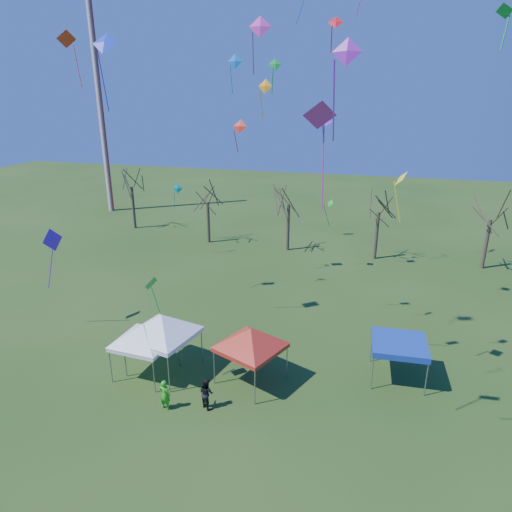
{
  "coord_description": "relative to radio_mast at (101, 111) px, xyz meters",
  "views": [
    {
      "loc": [
        5.75,
        -17.77,
        14.81
      ],
      "look_at": [
        0.16,
        3.0,
        7.03
      ],
      "focal_mm": 32.0,
      "sensor_mm": 36.0,
      "label": 1
    }
  ],
  "objects": [
    {
      "name": "tree_3",
      "position": [
        34.03,
        -9.96,
        -6.42
      ],
      "size": [
        3.59,
        3.59,
        7.91
      ],
      "color": "#3D2D21",
      "rests_on": "ground"
    },
    {
      "name": "kite_27",
      "position": [
        28.46,
        -31.5,
        4.8
      ],
      "size": [
        0.99,
        0.65,
        2.32
      ],
      "rotation": [
        0.0,
        0.0,
        0.2
      ],
      "color": "#ED34B1",
      "rests_on": "ground"
    },
    {
      "name": "kite_13",
      "position": [
        16.22,
        -14.14,
        -6.0
      ],
      "size": [
        0.93,
        0.74,
        2.41
      ],
      "rotation": [
        0.0,
        0.0,
        0.43
      ],
      "color": "#0BB3A0",
      "rests_on": "ground"
    },
    {
      "name": "kite_22",
      "position": [
        29.99,
        -14.02,
        -6.62
      ],
      "size": [
        0.95,
        0.95,
        2.47
      ],
      "rotation": [
        0.0,
        0.0,
        5.51
      ],
      "color": "green",
      "rests_on": "ground"
    },
    {
      "name": "kite_11",
      "position": [
        23.2,
        -17.43,
        -0.21
      ],
      "size": [
        1.22,
        0.75,
        2.53
      ],
      "rotation": [
        0.0,
        0.0,
        6.14
      ],
      "color": "red",
      "rests_on": "ground"
    },
    {
      "name": "radio_mast",
      "position": [
        0.0,
        0.0,
        0.0
      ],
      "size": [
        0.7,
        0.7,
        25.0
      ],
      "primitive_type": "cylinder",
      "color": "silver",
      "rests_on": "ground"
    },
    {
      "name": "kite_25",
      "position": [
        31.45,
        -30.54,
        4.99
      ],
      "size": [
        0.69,
        0.51,
        1.43
      ],
      "rotation": [
        0.0,
        0.0,
        0.1
      ],
      "color": "red",
      "rests_on": "ground"
    },
    {
      "name": "kite_9",
      "position": [
        37.52,
        -32.19,
        4.92
      ],
      "size": [
        0.74,
        0.68,
        1.56
      ],
      "rotation": [
        0.0,
        0.0,
        2.56
      ],
      "color": "#169330",
      "rests_on": "ground"
    },
    {
      "name": "kite_19",
      "position": [
        29.53,
        -14.99,
        0.09
      ],
      "size": [
        0.99,
        0.8,
        2.3
      ],
      "rotation": [
        0.0,
        0.0,
        5.99
      ],
      "color": "#6A1AB9",
      "rests_on": "ground"
    },
    {
      "name": "tree_1",
      "position": [
        17.23,
        -9.35,
        -6.71
      ],
      "size": [
        3.42,
        3.42,
        7.54
      ],
      "color": "#3D2D21",
      "rests_on": "ground"
    },
    {
      "name": "tent_blue",
      "position": [
        35.62,
        -29.22,
        -10.43
      ],
      "size": [
        2.99,
        2.99,
        2.25
      ],
      "rotation": [
        0.0,
        0.0,
        0.05
      ],
      "color": "gray",
      "rests_on": "ground"
    },
    {
      "name": "kite_14",
      "position": [
        14.26,
        -28.69,
        -6.53
      ],
      "size": [
        1.04,
        1.53,
        3.95
      ],
      "rotation": [
        0.0,
        0.0,
        1.34
      ],
      "color": "#6B1CC4",
      "rests_on": "ground"
    },
    {
      "name": "kite_2",
      "position": [
        20.46,
        -9.69,
        4.81
      ],
      "size": [
        1.37,
        0.72,
        3.4
      ],
      "rotation": [
        0.0,
        0.0,
        0.08
      ],
      "color": "blue",
      "rests_on": "ground"
    },
    {
      "name": "tree_0",
      "position": [
        7.15,
        -6.62,
        -6.01
      ],
      "size": [
        3.83,
        3.83,
        8.44
      ],
      "color": "#3D2D21",
      "rests_on": "ground"
    },
    {
      "name": "kite_17",
      "position": [
        34.74,
        -29.45,
        -1.57
      ],
      "size": [
        0.68,
        0.92,
        2.56
      ],
      "rotation": [
        0.0,
        0.0,
        4.85
      ],
      "color": "#F0FF1A",
      "rests_on": "ground"
    },
    {
      "name": "kite_1",
      "position": [
        23.45,
        -33.32,
        -6.53
      ],
      "size": [
        0.74,
        1.03,
        2.11
      ],
      "rotation": [
        0.0,
        0.0,
        4.49
      ],
      "color": "green",
      "rests_on": "ground"
    },
    {
      "name": "kite_18",
      "position": [
        28.12,
        -27.11,
        3.56
      ],
      "size": [
        0.76,
        0.58,
        1.77
      ],
      "rotation": [
        0.0,
        0.0,
        0.42
      ],
      "color": "green",
      "rests_on": "ground"
    },
    {
      "name": "tent_white_mid",
      "position": [
        23.09,
        -31.83,
        -9.27
      ],
      "size": [
        4.42,
        4.42,
        4.0
      ],
      "rotation": [
        0.0,
        0.0,
        -0.23
      ],
      "color": "gray",
      "rests_on": "ground"
    },
    {
      "name": "kite_5",
      "position": [
        31.61,
        -35.43,
        1.51
      ],
      "size": [
        1.37,
        1.09,
        3.85
      ],
      "rotation": [
        0.0,
        0.0,
        3.47
      ],
      "color": "#CA2D91",
      "rests_on": "ground"
    },
    {
      "name": "kite_7",
      "position": [
        14.84,
        -25.52,
        5.26
      ],
      "size": [
        1.34,
        1.35,
        3.36
      ],
      "rotation": [
        0.0,
        0.0,
        3.97
      ],
      "color": "red",
      "rests_on": "ground"
    },
    {
      "name": "ground",
      "position": [
        28.0,
        -34.0,
        -12.5
      ],
      "size": [
        140.0,
        140.0,
        0.0
      ],
      "primitive_type": "plane",
      "color": "#234215",
      "rests_on": "ground"
    },
    {
      "name": "tent_white_west",
      "position": [
        22.25,
        -32.41,
        -9.64
      ],
      "size": [
        4.01,
        4.01,
        3.55
      ],
      "rotation": [
        0.0,
        0.0,
        -0.08
      ],
      "color": "gray",
      "rests_on": "ground"
    },
    {
      "name": "person_green",
      "position": [
        24.57,
        -34.87,
        -11.69
      ],
      "size": [
        0.65,
        0.48,
        1.62
      ],
      "primitive_type": "imported",
      "rotation": [
        0.0,
        0.0,
        2.98
      ],
      "color": "green",
      "rests_on": "ground"
    },
    {
      "name": "tree_4",
      "position": [
        43.36,
        -10.0,
        -6.44
      ],
      "size": [
        3.58,
        3.58,
        7.89
      ],
      "color": "#3D2D21",
      "rests_on": "ground"
    },
    {
      "name": "kite_8",
      "position": [
        19.15,
        -28.34,
        4.7
      ],
      "size": [
        1.5,
        1.11,
        4.06
      ],
      "rotation": [
        0.0,
        0.0,
        0.12
      ],
      "color": "#1532E2",
      "rests_on": "ground"
    },
    {
      "name": "tree_2",
      "position": [
        25.63,
        -9.62,
        -6.21
      ],
      "size": [
        3.71,
        3.71,
        8.18
      ],
      "color": "#3D2D21",
      "rests_on": "ground"
    },
    {
      "name": "person_dark",
      "position": [
        26.49,
        -34.22,
        -11.69
      ],
      "size": [
        1.0,
        0.94,
        1.63
      ],
      "primitive_type": "imported",
      "rotation": [
        0.0,
        0.0,
        2.59
      ],
      "color": "black",
      "rests_on": "ground"
    },
    {
      "name": "kite_24",
      "position": [
        27.18,
        -25.49,
        2.54
      ],
      "size": [
        0.83,
        0.49,
        2.14
      ],
      "rotation": [
        0.0,
        0.0,
        6.16
      ],
      "color": "orange",
      "rests_on": "ground"
    },
    {
      "name": "kite_0",
      "position": [
        32.52,
        -37.09,
        3.32
      ],
      "size": [
        0.91,
        0.64,
        3.01
      ],
      "rotation": [
        0.0,
        0.0,
        6.23
      ],
      "color": "purple",
      "rests_on": "ground"
    },
    {
      "name": "tent_red",
      "position": [
        28.03,
        -31.58,
        -9.51
      ],
      "size": [
        3.91,
        3.91,
        3.71
      ],
      "rotation": [
        0.0,
        0.0,
        -0.41
      ],
      "color": "gray",
      "rests_on": "ground"
    }
  ]
}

